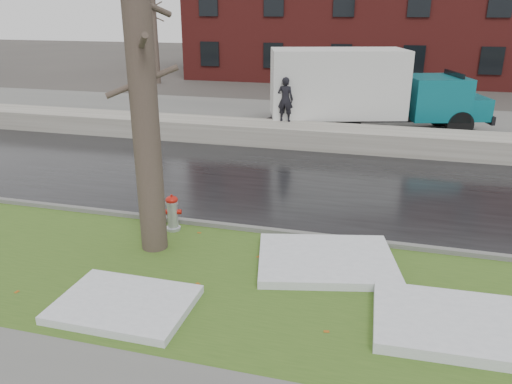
% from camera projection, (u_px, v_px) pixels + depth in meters
% --- Properties ---
extents(ground, '(120.00, 120.00, 0.00)m').
position_uv_depth(ground, '(221.00, 250.00, 10.37)').
color(ground, '#47423D').
rests_on(ground, ground).
extents(verge, '(60.00, 4.50, 0.04)m').
position_uv_depth(verge, '(199.00, 279.00, 9.23)').
color(verge, '#36531B').
rests_on(verge, ground).
extents(road, '(60.00, 7.00, 0.03)m').
position_uv_depth(road, '(272.00, 181.00, 14.44)').
color(road, black).
rests_on(road, ground).
extents(parking_lot, '(60.00, 9.00, 0.03)m').
position_uv_depth(parking_lot, '(316.00, 121.00, 22.13)').
color(parking_lot, slate).
rests_on(parking_lot, ground).
extents(curb, '(60.00, 0.15, 0.14)m').
position_uv_depth(curb, '(235.00, 228.00, 11.25)').
color(curb, slate).
rests_on(curb, ground).
extents(snowbank, '(60.00, 1.60, 0.75)m').
position_uv_depth(snowbank, '(299.00, 135.00, 18.11)').
color(snowbank, '#ACA89D').
rests_on(snowbank, ground).
extents(brick_building, '(26.00, 12.00, 10.00)m').
position_uv_depth(brick_building, '(384.00, 4.00, 35.28)').
color(brick_building, maroon).
rests_on(brick_building, ground).
extents(bg_tree_left, '(1.40, 1.62, 6.50)m').
position_uv_depth(bg_tree_left, '(155.00, 31.00, 32.07)').
color(bg_tree_left, brown).
rests_on(bg_tree_left, ground).
extents(bg_tree_center, '(1.40, 1.62, 6.50)m').
position_uv_depth(bg_tree_center, '(261.00, 29.00, 34.22)').
color(bg_tree_center, brown).
rests_on(bg_tree_center, ground).
extents(fire_hydrant, '(0.42, 0.38, 0.84)m').
position_uv_depth(fire_hydrant, '(172.00, 211.00, 11.08)').
color(fire_hydrant, '#ABADB3').
rests_on(fire_hydrant, verge).
extents(tree, '(1.24, 1.40, 6.63)m').
position_uv_depth(tree, '(143.00, 85.00, 9.26)').
color(tree, brown).
rests_on(tree, verge).
extents(box_truck, '(9.81, 4.51, 3.26)m').
position_uv_depth(box_truck, '(363.00, 89.00, 19.53)').
color(box_truck, black).
rests_on(box_truck, ground).
extents(worker, '(0.62, 0.42, 1.63)m').
position_uv_depth(worker, '(285.00, 99.00, 18.34)').
color(worker, black).
rests_on(worker, snowbank).
extents(snow_patch_near, '(2.98, 2.53, 0.16)m').
position_uv_depth(snow_patch_near, '(326.00, 260.00, 9.70)').
color(snow_patch_near, silver).
rests_on(snow_patch_near, verge).
extents(snow_patch_far, '(2.20, 1.60, 0.14)m').
position_uv_depth(snow_patch_far, '(124.00, 304.00, 8.27)').
color(snow_patch_far, silver).
rests_on(snow_patch_far, verge).
extents(snow_patch_side, '(2.86, 1.90, 0.18)m').
position_uv_depth(snow_patch_side, '(467.00, 325.00, 7.69)').
color(snow_patch_side, silver).
rests_on(snow_patch_side, verge).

